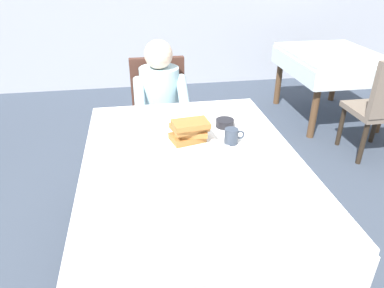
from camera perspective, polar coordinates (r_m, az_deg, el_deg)
The scene contains 14 objects.
ground_plane at distance 2.29m, azimuth -0.03°, elevation -18.28°, with size 14.00×14.00×0.00m, color #3D4756.
dining_table_main at distance 1.87m, azimuth -0.04°, elevation -4.43°, with size 1.12×1.52×0.74m.
chair_diner at distance 2.95m, azimuth -5.21°, elevation 5.63°, with size 0.44×0.45×0.93m.
diner_person at distance 2.76m, azimuth -5.07°, elevation 7.06°, with size 0.40×0.43×1.12m.
plate_breakfast at distance 1.95m, azimuth -0.25°, elevation 0.38°, with size 0.28×0.28×0.02m, color white.
breakfast_stack at distance 1.92m, azimuth -0.39°, elevation 2.21°, with size 0.21×0.18×0.12m.
cup_coffee at distance 1.95m, azimuth 6.40°, elevation 1.27°, with size 0.11×0.08×0.08m.
bowl_butter at distance 2.14m, azimuth 5.29°, elevation 3.38°, with size 0.11×0.11×0.04m, color black.
syrup_pitcher at distance 2.06m, azimuth -8.77°, elevation 2.57°, with size 0.08×0.08×0.07m.
fork_left_of_plate at distance 1.92m, azimuth -5.76°, elevation -0.48°, with size 0.18×0.01×0.01m, color silver.
knife_right_of_plate at distance 1.97m, azimuth 5.30°, elevation 0.39°, with size 0.20×0.01×0.01m, color silver.
spoon_near_edge at distance 1.70m, azimuth 2.80°, elevation -4.58°, with size 0.15×0.01×0.01m, color silver.
napkin_folded at distance 1.77m, azimuth -8.54°, elevation -3.29°, with size 0.17×0.12×0.01m, color white.
background_table_far at distance 4.19m, azimuth 21.46°, elevation 12.01°, with size 0.92×1.12×0.74m.
Camera 1 is at (-0.26, -1.55, 1.66)m, focal length 33.22 mm.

